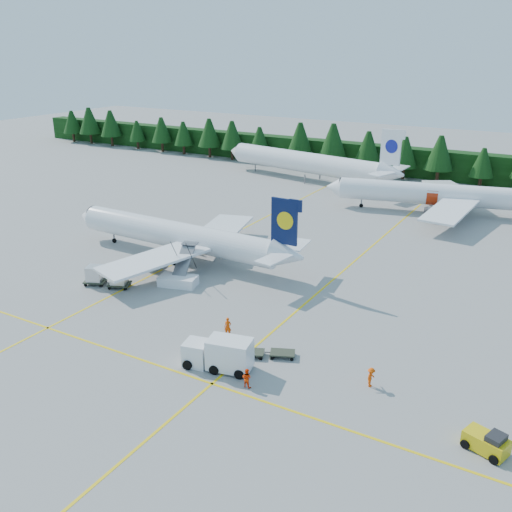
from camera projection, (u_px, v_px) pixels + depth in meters
The scene contains 16 objects.
ground at pixel (196, 337), 55.65m from camera, with size 320.00×320.00×0.00m, color gray.
taxi_stripe_a at pixel (198, 251), 78.43m from camera, with size 0.25×120.00×0.01m, color yellow.
taxi_stripe_b at pixel (333, 280), 69.03m from camera, with size 0.25×120.00×0.01m, color yellow.
taxi_stripe_cross at pixel (156, 365), 50.79m from camera, with size 80.00×0.25×0.01m, color yellow.
treeline_hedge at pixel (422, 163), 121.01m from camera, with size 220.00×4.00×6.00m, color black.
airliner_navy at pixel (172, 234), 75.55m from camera, with size 35.42×29.14×10.30m.
airliner_red at pixel (429, 194), 95.44m from camera, with size 35.66×29.00×10.53m.
airliner_far_left at pixel (300, 161), 118.69m from camera, with size 41.58×10.88×12.18m.
airstairs at pixel (179, 278), 67.43m from camera, with size 4.89×6.64×4.00m.
service_truck at pixel (218, 353), 49.86m from camera, with size 6.41×3.44×2.94m.
baggage_tug at pixel (487, 442), 39.77m from camera, with size 3.32×2.46×1.59m.
dolly_train at pixel (252, 352), 52.10m from camera, with size 7.61×4.75×0.13m.
uld_pair at pixel (107, 276), 66.90m from camera, with size 6.13×3.49×1.90m.
crew_a at pixel (228, 327), 55.50m from camera, with size 0.71×0.46×1.94m, color #E24204.
crew_b at pixel (247, 378), 47.26m from camera, with size 0.83×0.65×1.71m, color #FF3805.
crew_c at pixel (371, 377), 47.30m from camera, with size 0.72×0.49×1.75m, color #EC4804.
Camera 1 is at (29.86, -39.72, 26.92)m, focal length 40.00 mm.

